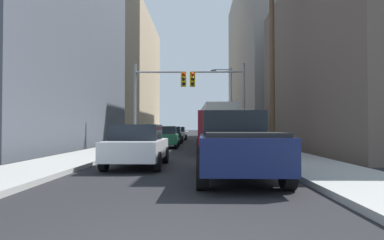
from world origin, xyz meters
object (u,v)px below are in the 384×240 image
at_px(city_bus, 216,122).
at_px(sedan_black, 172,135).
at_px(sedan_white, 138,145).
at_px(pickup_truck_navy, 236,145).
at_px(traffic_signal_near_left, 157,91).
at_px(sedan_silver, 178,133).
at_px(sedan_green, 165,137).
at_px(traffic_signal_near_right, 220,91).
at_px(cargo_van_maroon, 216,130).

distance_m(city_bus, sedan_black, 4.30).
bearing_deg(sedan_white, pickup_truck_navy, -38.80).
xyz_separation_m(city_bus, traffic_signal_near_left, (-4.62, -7.36, 2.11)).
height_order(city_bus, sedan_black, city_bus).
distance_m(pickup_truck_navy, sedan_silver, 29.20).
xyz_separation_m(city_bus, sedan_black, (-4.09, -0.64, -1.16)).
xyz_separation_m(sedan_green, traffic_signal_near_right, (3.92, 0.21, 3.28)).
bearing_deg(sedan_silver, traffic_signal_near_right, -75.13).
xyz_separation_m(pickup_truck_navy, cargo_van_maroon, (-0.05, 9.27, 0.35)).
xyz_separation_m(sedan_white, traffic_signal_near_right, (3.75, 11.83, 3.28)).
distance_m(cargo_van_maroon, traffic_signal_near_right, 5.87).
height_order(sedan_black, traffic_signal_near_left, traffic_signal_near_left).
bearing_deg(traffic_signal_near_left, pickup_truck_navy, -74.59).
distance_m(cargo_van_maroon, sedan_green, 5.98).
xyz_separation_m(city_bus, sedan_white, (-3.87, -19.19, -1.16)).
xyz_separation_m(cargo_van_maroon, traffic_signal_near_right, (0.57, 5.15, 2.76)).
distance_m(city_bus, traffic_signal_near_left, 8.95).
relative_size(sedan_green, sedan_black, 1.01).
bearing_deg(cargo_van_maroon, sedan_silver, 99.49).
distance_m(pickup_truck_navy, cargo_van_maroon, 9.28).
height_order(sedan_white, sedan_silver, same).
bearing_deg(sedan_silver, traffic_signal_near_left, -92.45).
distance_m(city_bus, pickup_truck_navy, 21.82).
xyz_separation_m(sedan_black, traffic_signal_near_left, (-0.53, -6.72, 3.27)).
xyz_separation_m(cargo_van_maroon, sedan_black, (-3.40, 11.88, -0.52)).
bearing_deg(pickup_truck_navy, city_bus, 88.31).
distance_m(pickup_truck_navy, sedan_black, 21.43).
relative_size(pickup_truck_navy, sedan_white, 1.29).
distance_m(pickup_truck_navy, sedan_white, 4.15).
bearing_deg(pickup_truck_navy, sedan_silver, 96.59).
xyz_separation_m(sedan_black, traffic_signal_near_right, (3.97, -6.72, 3.28)).
height_order(city_bus, sedan_green, city_bus).
bearing_deg(city_bus, sedan_white, -101.41).
bearing_deg(cargo_van_maroon, traffic_signal_near_left, 127.31).
height_order(cargo_van_maroon, traffic_signal_near_left, traffic_signal_near_left).
bearing_deg(sedan_silver, pickup_truck_navy, -83.41).
bearing_deg(pickup_truck_navy, sedan_black, 99.27).
bearing_deg(traffic_signal_near_left, sedan_green, -20.27).
bearing_deg(sedan_black, traffic_signal_near_left, -94.47).
distance_m(sedan_black, sedan_silver, 7.86).
height_order(pickup_truck_navy, sedan_black, pickup_truck_navy).
relative_size(pickup_truck_navy, traffic_signal_near_right, 0.90).
bearing_deg(pickup_truck_navy, sedan_white, 141.20).
bearing_deg(cargo_van_maroon, sedan_black, 105.97).
xyz_separation_m(sedan_green, traffic_signal_near_left, (-0.58, 0.21, 3.27)).
xyz_separation_m(sedan_silver, traffic_signal_near_left, (-0.62, -14.58, 3.27)).
relative_size(city_bus, pickup_truck_navy, 2.13).
relative_size(cargo_van_maroon, sedan_white, 1.24).
distance_m(cargo_van_maroon, sedan_white, 7.41).
height_order(pickup_truck_navy, sedan_silver, pickup_truck_navy).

